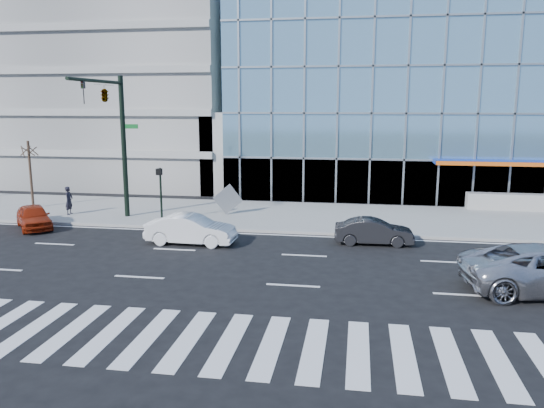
{
  "coord_description": "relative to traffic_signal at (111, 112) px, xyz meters",
  "views": [
    {
      "loc": [
        2.25,
        -22.54,
        6.61
      ],
      "look_at": [
        -1.93,
        3.0,
        1.7
      ],
      "focal_mm": 35.0,
      "sensor_mm": 36.0,
      "label": 1
    }
  ],
  "objects": [
    {
      "name": "sidewalk",
      "position": [
        11.0,
        3.43,
        -6.09
      ],
      "size": [
        120.0,
        8.0,
        0.15
      ],
      "primitive_type": "cube",
      "color": "gray",
      "rests_on": "ground"
    },
    {
      "name": "street_tree_near",
      "position": [
        -7.0,
        2.93,
        -2.39
      ],
      "size": [
        1.1,
        1.1,
        4.23
      ],
      "color": "#332319",
      "rests_on": "sidewalk"
    },
    {
      "name": "tower_backdrop",
      "position": [
        -19.0,
        65.43,
        17.84
      ],
      "size": [
        14.0,
        14.0,
        48.0
      ],
      "primitive_type": "cube",
      "color": "gray",
      "rests_on": "ground"
    },
    {
      "name": "traffic_signal",
      "position": [
        0.0,
        0.0,
        0.0
      ],
      "size": [
        1.14,
        5.74,
        8.0
      ],
      "color": "black",
      "rests_on": "sidewalk"
    },
    {
      "name": "theatre_building",
      "position": [
        25.0,
        21.43,
        1.34
      ],
      "size": [
        42.0,
        26.0,
        15.0
      ],
      "primitive_type": "cube",
      "color": "#74A8C2",
      "rests_on": "ground"
    },
    {
      "name": "ground",
      "position": [
        11.0,
        -4.57,
        -6.16
      ],
      "size": [
        160.0,
        160.0,
        0.0
      ],
      "primitive_type": "plane",
      "color": "black",
      "rests_on": "ground"
    },
    {
      "name": "ramp_block",
      "position": [
        5.0,
        13.43,
        -3.16
      ],
      "size": [
        6.0,
        8.0,
        6.0
      ],
      "primitive_type": "cube",
      "color": "gray",
      "rests_on": "ground"
    },
    {
      "name": "red_sedan",
      "position": [
        -3.91,
        -1.71,
        -5.53
      ],
      "size": [
        3.57,
        3.82,
        1.27
      ],
      "primitive_type": "imported",
      "rotation": [
        0.0,
        0.0,
        0.71
      ],
      "color": "maroon",
      "rests_on": "ground"
    },
    {
      "name": "dark_sedan",
      "position": [
        14.08,
        -2.07,
        -5.55
      ],
      "size": [
        3.75,
        1.4,
        1.23
      ],
      "primitive_type": "imported",
      "rotation": [
        0.0,
        0.0,
        1.6
      ],
      "color": "black",
      "rests_on": "ground"
    },
    {
      "name": "ped_signal_post",
      "position": [
        2.5,
        0.37,
        -4.02
      ],
      "size": [
        0.3,
        0.33,
        3.0
      ],
      "color": "black",
      "rests_on": "sidewalk"
    },
    {
      "name": "parking_garage",
      "position": [
        -9.0,
        21.43,
        3.84
      ],
      "size": [
        24.0,
        24.0,
        20.0
      ],
      "primitive_type": "cube",
      "color": "gray",
      "rests_on": "ground"
    },
    {
      "name": "tilted_panel",
      "position": [
        5.7,
        2.85,
        -5.11
      ],
      "size": [
        1.62,
        0.93,
        1.82
      ],
      "primitive_type": "cube",
      "rotation": [
        0.0,
        0.94,
        0.5
      ],
      "color": "gray",
      "rests_on": "sidewalk"
    },
    {
      "name": "pedestrian",
      "position": [
        -3.59,
        1.34,
        -5.18
      ],
      "size": [
        0.42,
        0.62,
        1.66
      ],
      "primitive_type": "imported",
      "rotation": [
        0.0,
        0.0,
        1.61
      ],
      "color": "black",
      "rests_on": "sidewalk"
    },
    {
      "name": "white_sedan",
      "position": [
        5.44,
        -3.43,
        -5.46
      ],
      "size": [
        4.33,
        1.62,
        1.41
      ],
      "primitive_type": "imported",
      "rotation": [
        0.0,
        0.0,
        1.54
      ],
      "color": "white",
      "rests_on": "ground"
    }
  ]
}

